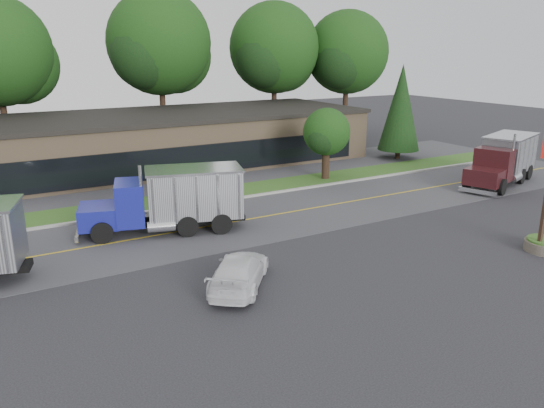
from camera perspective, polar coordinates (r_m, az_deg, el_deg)
The scene contains 15 objects.
ground at distance 23.05m, azimuth 7.16°, elevation -7.81°, with size 140.00×140.00×0.00m, color #36363B.
road at distance 30.21m, azimuth -3.13°, elevation -1.78°, with size 60.00×8.00×0.02m, color #535358.
center_line at distance 30.21m, azimuth -3.13°, elevation -1.78°, with size 60.00×0.12×0.01m, color gold.
curb at distance 33.85m, azimuth -6.36°, elevation 0.14°, with size 60.00×0.30×0.12m, color #9E9E99.
grass_verge at distance 35.44m, azimuth -7.53°, elevation 0.84°, with size 60.00×3.40×0.03m, color #2E5A1E.
far_parking at distance 39.97m, azimuth -10.30°, elevation 2.50°, with size 60.00×7.00×0.02m, color #535358.
strip_mall at distance 45.78m, azimuth -10.66°, elevation 6.78°, with size 32.00×12.00×4.00m, color #8F7557.
tree_far_c at distance 53.57m, azimuth -11.88°, elevation 16.12°, with size 10.42×9.81×14.87m.
tree_far_d at distance 57.63m, azimuth 0.31°, elevation 16.00°, with size 9.94×9.35×14.18m.
tree_far_e at distance 60.45m, azimuth 8.12°, elevation 15.45°, with size 9.46×8.91×13.50m.
evergreen_right at distance 48.03m, azimuth 13.68°, elevation 10.05°, with size 3.60×3.60×8.19m.
tree_verge at distance 39.59m, azimuth 5.91°, elevation 7.50°, with size 3.70×3.49×5.28m.
dump_truck_blue at distance 28.46m, azimuth -10.66°, elevation 0.61°, with size 8.78×4.72×3.36m.
dump_truck_maroon at distance 41.77m, azimuth 23.67°, elevation 4.51°, with size 8.63×5.09×3.36m.
rally_car at distance 21.80m, azimuth -3.58°, elevation -7.22°, with size 1.90×4.68×1.36m, color silver.
Camera 1 is at (-12.89, -16.66, 9.38)m, focal length 35.00 mm.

